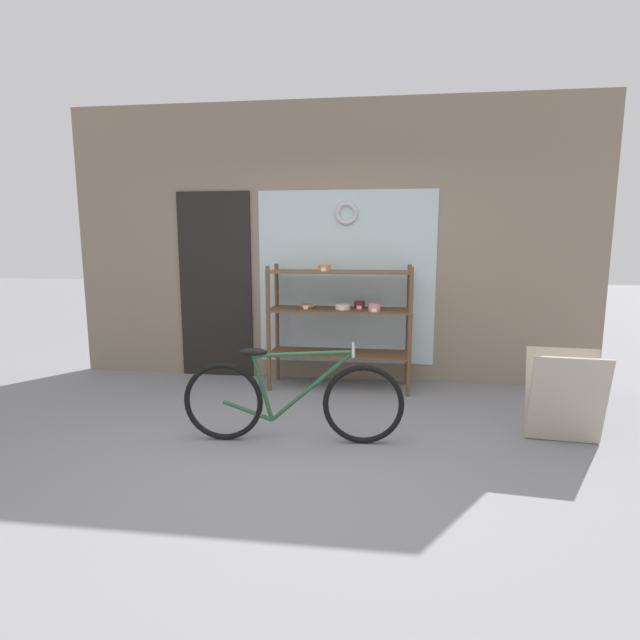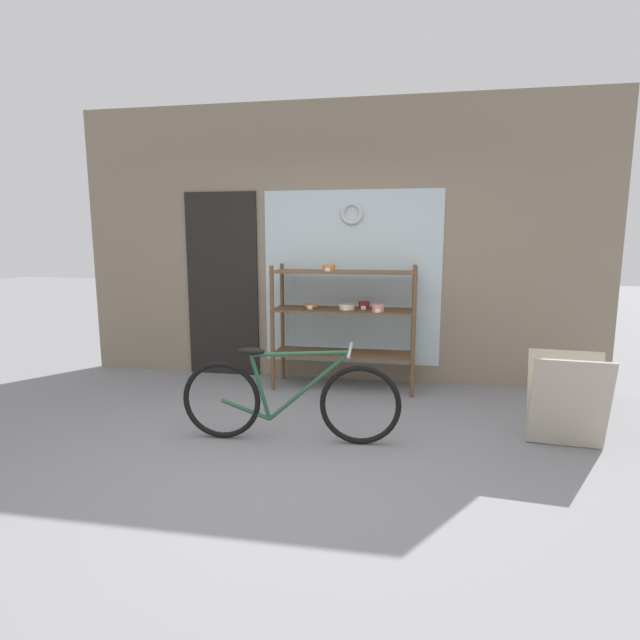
# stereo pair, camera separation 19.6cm
# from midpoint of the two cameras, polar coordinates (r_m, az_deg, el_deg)

# --- Properties ---
(ground_plane) EXTENTS (30.00, 30.00, 0.00)m
(ground_plane) POSITION_cam_midpoint_polar(r_m,az_deg,el_deg) (3.65, -5.03, -16.49)
(ground_plane) COLOR gray
(storefront_facade) EXTENTS (5.84, 0.13, 3.04)m
(storefront_facade) POSITION_cam_midpoint_polar(r_m,az_deg,el_deg) (5.57, -0.41, 8.35)
(storefront_facade) COLOR gray
(storefront_facade) RESTS_ON ground_plane
(display_case) EXTENTS (1.49, 0.46, 1.31)m
(display_case) POSITION_cam_midpoint_polar(r_m,az_deg,el_deg) (5.24, 1.23, 0.74)
(display_case) COLOR brown
(display_case) RESTS_ON ground_plane
(bicycle) EXTENTS (1.73, 0.46, 0.76)m
(bicycle) POSITION_cam_midpoint_polar(r_m,az_deg,el_deg) (3.94, -4.70, -9.07)
(bicycle) COLOR black
(bicycle) RESTS_ON ground_plane
(sandwich_board) EXTENTS (0.58, 0.43, 0.71)m
(sandwich_board) POSITION_cam_midpoint_polar(r_m,az_deg,el_deg) (4.33, 25.03, -7.97)
(sandwich_board) COLOR #B2A893
(sandwich_board) RESTS_ON ground_plane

